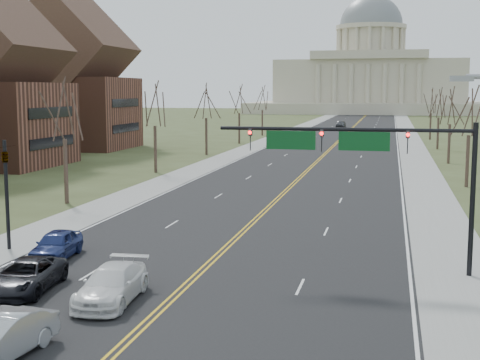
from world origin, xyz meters
The scene contains 25 objects.
road centered at (0.00, 110.00, 0.01)m, with size 20.00×380.00×0.01m, color black.
cross_road centered at (0.00, 6.00, 0.01)m, with size 120.00×14.00×0.01m, color black.
sidewalk_left centered at (-12.00, 110.00, 0.01)m, with size 4.00×380.00×0.03m, color gray.
sidewalk_right centered at (12.00, 110.00, 0.01)m, with size 4.00×380.00×0.03m, color gray.
center_line centered at (0.00, 110.00, 0.01)m, with size 0.42×380.00×0.01m, color gold.
edge_line_left centered at (-9.80, 110.00, 0.01)m, with size 0.15×380.00×0.01m, color silver.
edge_line_right centered at (9.80, 110.00, 0.01)m, with size 0.15×380.00×0.01m, color silver.
capitol centered at (0.00, 249.91, 14.20)m, with size 90.00×60.00×50.00m.
signal_mast centered at (7.45, 13.50, 5.76)m, with size 12.12×0.44×7.20m.
signal_left centered at (-11.50, 13.50, 3.71)m, with size 0.32×0.36×6.00m.
tree_l_0 centered at (-15.50, 28.00, 6.94)m, with size 3.96×3.96×9.00m.
tree_r_1 centered at (15.50, 44.00, 6.55)m, with size 3.74×3.74×8.50m.
tree_l_1 centered at (-15.50, 48.00, 6.94)m, with size 3.96×3.96×9.00m.
tree_r_2 centered at (15.50, 64.00, 6.55)m, with size 3.74×3.74×8.50m.
tree_l_2 centered at (-15.50, 68.00, 6.94)m, with size 3.96×3.96×9.00m.
tree_r_3 centered at (15.50, 84.00, 6.55)m, with size 3.74×3.74×8.50m.
tree_l_3 centered at (-15.50, 88.00, 6.94)m, with size 3.96×3.96×9.00m.
tree_r_4 centered at (15.50, 104.00, 6.55)m, with size 3.74×3.74×8.50m.
tree_l_4 centered at (-15.50, 108.00, 6.94)m, with size 3.96×3.96×9.00m.
bldg_left_far centered at (-38.00, 74.00, 9.54)m, with size 17.10×14.28×23.25m.
car_sb_outer_lead centered at (-6.50, 6.71, 0.70)m, with size 2.28×4.95×1.38m, color black.
car_sb_inner_second centered at (-2.28, 6.19, 0.74)m, with size 2.04×5.02×1.46m, color white.
car_sb_outer_second centered at (-7.97, 12.21, 0.74)m, with size 1.72×4.28×1.46m, color navy.
car_far_nb centered at (2.61, 92.88, 0.76)m, with size 2.47×5.36×1.49m, color black.
car_far_sb centered at (-2.81, 139.76, 0.82)m, with size 1.92×4.77×1.62m, color #494C51.
Camera 1 is at (8.73, -18.56, 8.64)m, focal length 50.00 mm.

